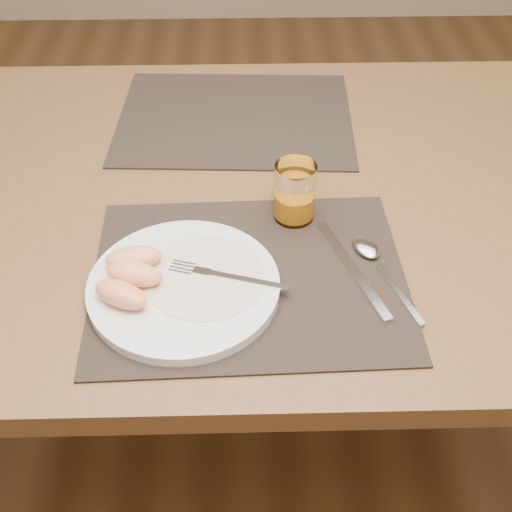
% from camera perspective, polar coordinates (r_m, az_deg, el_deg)
% --- Properties ---
extents(ground, '(5.00, 5.00, 0.00)m').
position_cam_1_polar(ground, '(1.66, -0.75, -15.03)').
color(ground, brown).
rests_on(ground, ground).
extents(table, '(1.40, 0.90, 0.75)m').
position_cam_1_polar(table, '(1.15, -1.05, 2.88)').
color(table, brown).
rests_on(table, ground).
extents(placemat_near, '(0.46, 0.36, 0.00)m').
position_cam_1_polar(placemat_near, '(0.93, -0.61, -1.85)').
color(placemat_near, '#2C221B').
rests_on(placemat_near, table).
extents(placemat_far, '(0.47, 0.37, 0.00)m').
position_cam_1_polar(placemat_far, '(1.28, -1.87, 12.18)').
color(placemat_far, '#2C221B').
rests_on(placemat_far, table).
extents(plate, '(0.27, 0.27, 0.02)m').
position_cam_1_polar(plate, '(0.91, -6.44, -2.69)').
color(plate, white).
rests_on(plate, placemat_near).
extents(plate_dressing, '(0.17, 0.17, 0.00)m').
position_cam_1_polar(plate_dressing, '(0.90, -4.55, -1.83)').
color(plate_dressing, white).
rests_on(plate_dressing, plate).
extents(fork, '(0.17, 0.07, 0.00)m').
position_cam_1_polar(fork, '(0.90, -3.36, -1.67)').
color(fork, silver).
rests_on(fork, plate).
extents(knife, '(0.08, 0.21, 0.01)m').
position_cam_1_polar(knife, '(0.93, 9.05, -1.85)').
color(knife, silver).
rests_on(knife, placemat_near).
extents(spoon, '(0.08, 0.19, 0.01)m').
position_cam_1_polar(spoon, '(0.97, 10.18, 0.27)').
color(spoon, silver).
rests_on(spoon, placemat_near).
extents(juice_glass, '(0.06, 0.06, 0.10)m').
position_cam_1_polar(juice_glass, '(1.00, 3.45, 5.44)').
color(juice_glass, white).
rests_on(juice_glass, placemat_near).
extents(grapefruit_wedges, '(0.10, 0.13, 0.03)m').
position_cam_1_polar(grapefruit_wedges, '(0.90, -11.14, -1.67)').
color(grapefruit_wedges, '#FFA168').
rests_on(grapefruit_wedges, plate).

